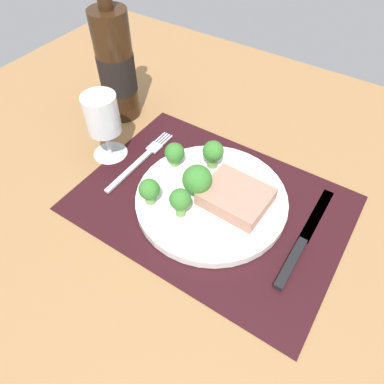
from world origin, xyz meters
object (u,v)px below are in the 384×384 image
Objects in this scene: plate at (211,199)px; knife at (302,243)px; steak at (236,197)px; fork at (141,160)px; wine_glass at (102,119)px; wine_bottle at (116,66)px.

plate is 1.15× the size of knife.
steak reaches higher than knife.
plate is 2.44× the size of steak.
steak is at bearing 16.31° from plate.
knife is (16.62, 0.53, -0.50)cm from plate.
fork is at bearing 175.59° from knife.
fork is 10.64cm from wine_glass.
fork is at bearing 179.33° from steak.
plate reaches higher than knife.
fork is 0.61× the size of wine_bottle.
steak is 28.18cm from wine_glass.
wine_bottle reaches higher than wine_glass.
wine_bottle is at bearing 162.66° from steak.
steak reaches higher than fork.
plate is 1.97× the size of wine_glass.
fork is 33.58cm from knife.
plate is at bearing -163.69° from steak.
plate is 34.01cm from wine_bottle.
fork is (-20.97, 0.24, -2.66)cm from steak.
steak is 12.88cm from knife.
steak is at bearing -17.34° from wine_bottle.
wine_bottle is at bearing 158.54° from plate.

